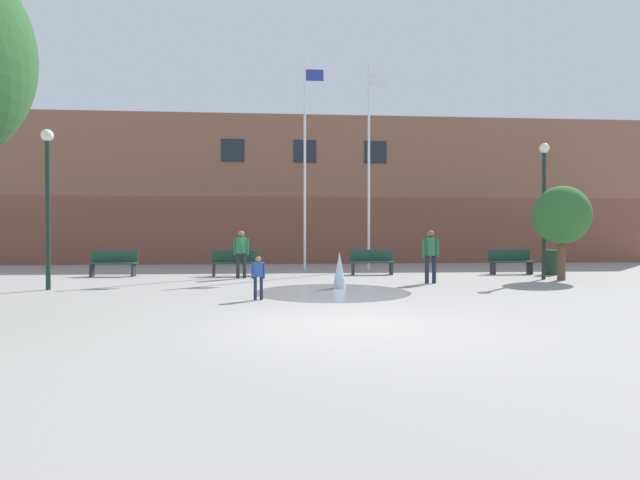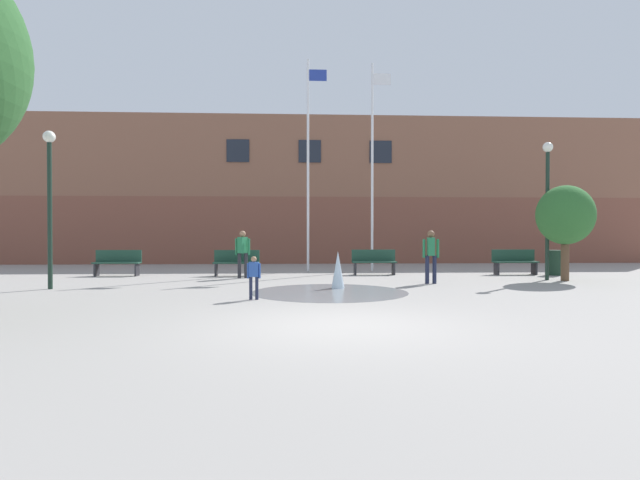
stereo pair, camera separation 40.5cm
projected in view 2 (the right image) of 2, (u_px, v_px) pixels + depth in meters
The scene contains 16 objects.
ground_plane at pixel (338, 325), 8.15m from camera, with size 100.00×100.00×0.00m, color gray.
library_building at pixel (308, 194), 27.46m from camera, with size 36.00×6.05×7.34m.
splash_fountain at pixel (334, 280), 13.21m from camera, with size 4.01×4.01×1.01m.
park_bench_left_of_flagpoles at pixel (117, 262), 17.59m from camera, with size 1.60×0.44×0.91m.
park_bench_center at pixel (237, 262), 17.60m from camera, with size 1.60×0.44×0.91m.
park_bench_under_right_flagpole at pixel (374, 262), 18.08m from camera, with size 1.60×0.44×0.91m.
park_bench_far_right at pixel (515, 261), 18.16m from camera, with size 1.60×0.44×0.91m.
adult_near_bench at pixel (431, 252), 14.86m from camera, with size 0.50×0.36×1.59m.
adult_in_red at pixel (243, 250), 16.72m from camera, with size 0.50×0.39×1.59m.
child_in_fountain at pixel (254, 274), 11.30m from camera, with size 0.31×0.14×0.99m.
flagpole_left at pixel (309, 159), 19.95m from camera, with size 0.80×0.10×8.45m.
flagpole_right at pixel (373, 161), 20.08m from camera, with size 0.80×0.10×8.34m.
lamp_post_left_lane at pixel (50, 187), 13.41m from camera, with size 0.32×0.32×4.26m.
lamp_post_right_lane at pixel (548, 192), 16.03m from camera, with size 0.32×0.32×4.43m.
trash_can at pixel (555, 263), 17.88m from camera, with size 0.56×0.56×0.90m, color #193323.
street_tree_near_building at pixel (565, 215), 15.74m from camera, with size 1.76×1.76×3.02m.
Camera 2 is at (-0.70, -8.10, 1.51)m, focal length 28.00 mm.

